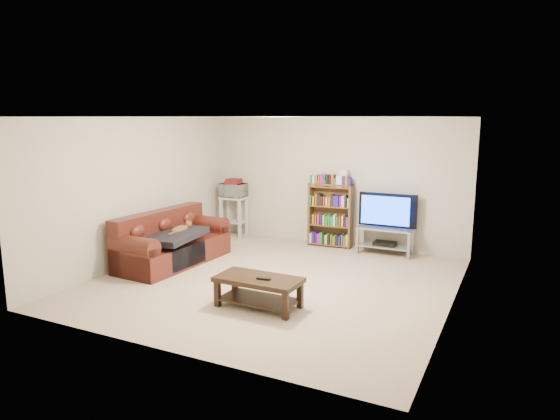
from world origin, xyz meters
The scene contains 19 objects.
floor centered at (0.00, 0.00, 0.00)m, with size 5.00×5.00×0.00m, color beige.
ceiling centered at (0.00, 0.00, 2.40)m, with size 5.00×5.00×0.00m, color white.
wall_back centered at (0.00, 2.50, 1.20)m, with size 5.00×5.00×0.00m, color beige.
wall_front centered at (0.00, -2.50, 1.20)m, with size 5.00×5.00×0.00m, color beige.
wall_left centered at (-2.50, 0.00, 1.20)m, with size 5.00×5.00×0.00m, color beige.
wall_right centered at (2.50, 0.00, 1.20)m, with size 5.00×5.00×0.00m, color beige.
sofa centered at (-1.98, 0.09, 0.31)m, with size 0.97×2.06×0.86m.
blanket centered at (-1.81, -0.06, 0.52)m, with size 0.78×1.01×0.10m, color black.
cat centered at (-1.80, 0.13, 0.58)m, with size 0.22×0.55×0.17m, color brown, non-canonical shape.
coffee_table centered at (0.28, -1.00, 0.28)m, with size 1.09×0.55×0.40m.
remote centered at (0.38, -1.05, 0.41)m, with size 0.18×0.05×0.02m, color black.
tv_stand centered at (1.09, 2.21, 0.33)m, with size 0.97×0.44×0.48m.
television centered at (1.09, 2.21, 0.78)m, with size 1.04×0.14×0.60m, color black.
dvd_player centered at (1.09, 2.21, 0.19)m, with size 0.38×0.27×0.06m, color black.
bookshelf centered at (0.02, 2.30, 0.61)m, with size 0.84×0.30×1.19m.
shelf_clutter centered at (0.12, 2.32, 1.29)m, with size 0.61×0.22×0.28m.
microwave_stand centered at (-2.03, 2.20, 0.52)m, with size 0.51×0.38×0.81m.
microwave centered at (-2.03, 2.20, 0.95)m, with size 0.50×0.34×0.28m, color silver.
game_boxes centered at (-2.03, 2.20, 1.11)m, with size 0.29×0.26×0.05m, color maroon.
Camera 1 is at (3.19, -6.32, 2.39)m, focal length 32.00 mm.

